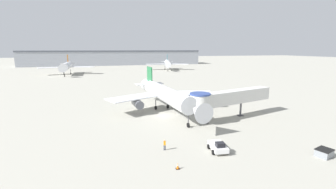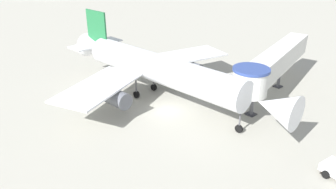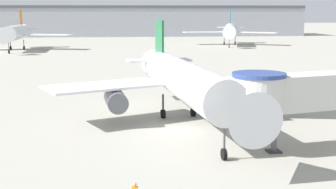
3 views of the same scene
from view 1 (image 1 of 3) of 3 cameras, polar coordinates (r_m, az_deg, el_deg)
name	(u,v)px [view 1 (image 1 of 3)]	position (r m, az deg, el deg)	size (l,w,h in m)	color
ground_plane	(165,115)	(51.63, -0.80, -5.34)	(800.00, 800.00, 0.00)	#9E9B8E
main_airplane	(165,94)	(54.06, -0.75, 0.02)	(27.88, 33.70, 9.94)	silver
jet_bridge	(227,98)	(49.80, 14.77, -0.76)	(21.33, 8.19, 6.40)	silver
pushback_tug_white	(218,147)	(34.96, 12.60, -12.78)	(2.72, 3.85, 1.70)	silver
service_container_gray	(324,153)	(39.51, 34.86, -12.06)	(2.69, 2.37, 1.10)	gray
traffic_cone_apron_front	(178,166)	(29.88, 2.49, -17.71)	(0.49, 0.49, 0.81)	black
traffic_cone_near_nose	(210,145)	(36.22, 10.63, -12.53)	(0.42, 0.42, 0.69)	black
ground_crew_marshaller	(165,144)	(34.44, -0.86, -12.49)	(0.36, 0.28, 1.67)	#1E2338
background_jet_teal_tail	(167,63)	(162.99, -0.14, 7.94)	(30.62, 29.66, 11.03)	silver
background_jet_orange_tail	(66,66)	(144.85, -24.43, 6.55)	(31.97, 30.12, 11.48)	silver
terminal_building	(115,58)	(223.14, -13.24, 9.11)	(161.20, 24.72, 13.55)	#999EA8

